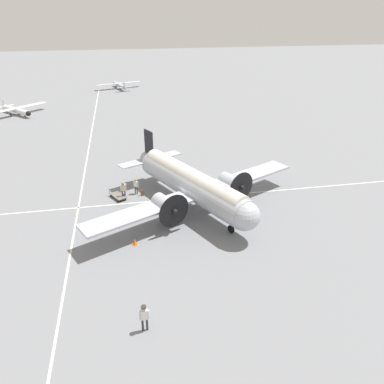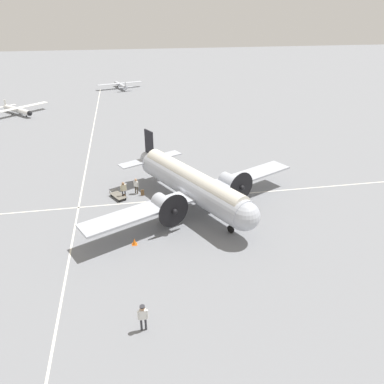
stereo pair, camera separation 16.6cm
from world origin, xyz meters
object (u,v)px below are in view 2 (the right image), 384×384
Objects in this scene: baggage_cart at (118,195)px; airliner_main at (195,185)px; light_aircraft_distant at (120,85)px; ramp_agent at (136,184)px; light_aircraft_taxiing at (18,110)px; passenger_boarding at (123,189)px; crew_foreground at (143,315)px; traffic_cone at (134,242)px; suitcase_upright_spare at (124,196)px; suitcase_near_door at (143,193)px.

airliner_main is at bearing 34.37° from baggage_cart.
ramp_agent is at bearing 163.44° from light_aircraft_distant.
ramp_agent is (-5.32, 4.38, -1.49)m from airliner_main.
passenger_boarding is at bearing -16.42° from light_aircraft_taxiing.
passenger_boarding is 1.55m from ramp_agent.
ramp_agent is at bearing 88.40° from crew_foreground.
baggage_cart is at bearing 98.31° from traffic_cone.
crew_foreground is 17.68m from suitcase_upright_spare.
light_aircraft_taxiing reaches higher than suitcase_near_door.
passenger_boarding is 1.06× the size of ramp_agent.
light_aircraft_taxiing reaches higher than passenger_boarding.
crew_foreground is 17.90m from baggage_cart.
airliner_main is 11.34× the size of crew_foreground.
baggage_cart is 8.73m from traffic_cone.
traffic_cone is (-0.63, -9.31, -0.77)m from ramp_agent.
light_aircraft_taxiing is at bearing 104.38° from passenger_boarding.
baggage_cart is 40.09m from light_aircraft_taxiing.
suitcase_upright_spare is 40.51m from light_aircraft_taxiing.
light_aircraft_taxiing reaches higher than baggage_cart.
crew_foreground is 1.11× the size of ramp_agent.
baggage_cart is 3.91× the size of traffic_cone.
light_aircraft_distant reaches higher than ramp_agent.
light_aircraft_taxiing is at bearing -174.53° from airliner_main.
suitcase_upright_spare is at bearing -170.42° from suitcase_near_door.
airliner_main is 60.87m from light_aircraft_distant.
light_aircraft_distant is at bearing 90.25° from crew_foreground.
ramp_agent is 2.60× the size of suitcase_near_door.
suitcase_upright_spare is at bearing 92.54° from crew_foreground.
traffic_cone reaches higher than suitcase_upright_spare.
light_aircraft_distant is at bearing 159.76° from airliner_main.
light_aircraft_distant reaches higher than crew_foreground.
crew_foreground is (-5.79, -14.10, -1.35)m from airliner_main.
airliner_main is 2.32× the size of light_aircraft_taxiing.
light_aircraft_taxiing reaches higher than traffic_cone.
light_aircraft_taxiing is at bearing 109.04° from crew_foreground.
crew_foreground reaches higher than baggage_cart.
crew_foreground is at bearing -23.79° from baggage_cart.
suitcase_upright_spare is (-1.89, -0.32, -0.09)m from suitcase_near_door.
ramp_agent is 0.76× the size of baggage_cart.
light_aircraft_taxiing is (-18.79, 53.94, -0.31)m from crew_foreground.
suitcase_near_door reaches higher than baggage_cart.
traffic_cone is at bearing -57.52° from ramp_agent.
traffic_cone is (0.66, -8.43, -0.84)m from passenger_boarding.
airliner_main reaches higher than suitcase_near_door.
traffic_cone is at bearing 90.84° from crew_foreground.
airliner_main is 37.39× the size of traffic_cone.
crew_foreground is at bearing -99.27° from passenger_boarding.
suitcase_near_door is (0.59, -0.53, -0.73)m from ramp_agent.
suitcase_near_door is at bearing -155.32° from airliner_main.
passenger_boarding is 3.17× the size of traffic_cone.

